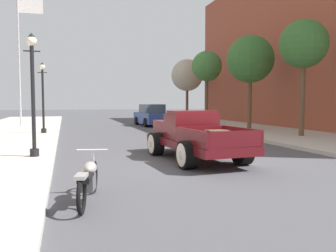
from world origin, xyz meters
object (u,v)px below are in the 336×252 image
object	(u,v)px
flagpole	(22,45)
street_tree_third	(207,67)
street_lamp_near	(33,85)
car_background_blue	(152,116)
street_tree_nearest	(304,45)
motorcycle_parked	(88,179)
street_tree_second	(250,60)
street_tree_farthest	(187,75)
hotrod_truck_maroon	(192,136)
street_lamp_far	(43,92)

from	to	relation	value
flagpole	street_tree_third	size ratio (longest dim) A/B	1.57
street_lamp_near	street_tree_third	distance (m)	19.74
car_background_blue	street_tree_nearest	xyz separation A→B (m)	(5.01, -11.28, 3.91)
motorcycle_parked	flagpole	world-z (taller)	flagpole
motorcycle_parked	street_tree_second	distance (m)	17.88
street_tree_third	street_lamp_near	bearing A→B (deg)	-128.55
motorcycle_parked	car_background_blue	distance (m)	20.63
street_lamp_near	street_tree_farthest	bearing A→B (deg)	59.28
hotrod_truck_maroon	street_tree_farthest	xyz separation A→B (m)	(7.58, 22.05, 3.66)
motorcycle_parked	street_lamp_near	world-z (taller)	street_lamp_near
hotrod_truck_maroon	motorcycle_parked	size ratio (longest dim) A/B	2.41
hotrod_truck_maroon	street_tree_second	bearing A→B (deg)	51.82
flagpole	street_tree_third	distance (m)	14.07
car_background_blue	street_lamp_far	bearing A→B (deg)	-141.89
street_tree_third	street_tree_farthest	xyz separation A→B (m)	(0.33, 5.79, -0.30)
flagpole	street_lamp_far	bearing A→B (deg)	-75.47
car_background_blue	street_lamp_far	distance (m)	9.71
motorcycle_parked	street_lamp_far	xyz separation A→B (m)	(-1.52, 13.82, 1.94)
motorcycle_parked	flagpole	distance (m)	21.03
street_tree_nearest	street_tree_third	distance (m)	12.04
hotrod_truck_maroon	street_tree_farthest	distance (m)	23.60
street_tree_nearest	street_tree_second	distance (m)	5.09
street_lamp_far	flagpole	distance (m)	7.32
street_lamp_far	car_background_blue	bearing A→B (deg)	38.11
motorcycle_parked	hotrod_truck_maroon	bearing A→B (deg)	49.36
car_background_blue	street_tree_third	distance (m)	6.31
street_tree_second	car_background_blue	bearing A→B (deg)	128.59
street_tree_farthest	street_tree_third	bearing A→B (deg)	-93.30
street_tree_nearest	motorcycle_parked	bearing A→B (deg)	-142.54
motorcycle_parked	street_tree_third	size ratio (longest dim) A/B	0.36
street_lamp_far	street_tree_third	bearing A→B (deg)	28.28
hotrod_truck_maroon	street_tree_second	world-z (taller)	street_tree_second
street_lamp_near	street_tree_nearest	distance (m)	13.00
street_lamp_near	street_tree_farthest	xyz separation A→B (m)	(12.55, 21.12, 2.03)
flagpole	street_tree_third	bearing A→B (deg)	1.58
street_lamp_far	street_tree_nearest	xyz separation A→B (m)	(12.55, -5.37, 2.29)
street_tree_nearest	street_tree_third	world-z (taller)	street_tree_third
street_lamp_near	street_tree_farthest	world-z (taller)	street_tree_farthest
car_background_blue	street_lamp_far	xyz separation A→B (m)	(-7.53, -5.91, 1.62)
street_tree_nearest	street_tree_third	size ratio (longest dim) A/B	0.99
street_lamp_near	street_tree_nearest	world-z (taller)	street_tree_nearest
motorcycle_parked	street_tree_nearest	xyz separation A→B (m)	(11.03, 8.45, 4.23)
street_tree_third	motorcycle_parked	bearing A→B (deg)	-117.96
street_tree_second	street_tree_farthest	distance (m)	12.74
street_tree_third	street_tree_second	bearing A→B (deg)	-89.39
street_tree_third	street_tree_farthest	distance (m)	5.81
motorcycle_parked	street_lamp_near	size ratio (longest dim) A/B	0.54
street_tree_nearest	street_tree_farthest	size ratio (longest dim) A/B	0.99
street_tree_farthest	flagpole	bearing A→B (deg)	-156.74
motorcycle_parked	flagpole	bearing A→B (deg)	98.91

